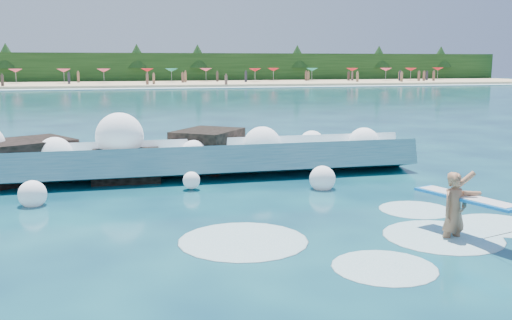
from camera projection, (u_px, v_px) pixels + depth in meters
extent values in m
plane|color=#061E37|center=(209.00, 237.00, 11.70)|extent=(200.00, 200.00, 0.00)
cube|color=tan|center=(123.00, 84.00, 86.17)|extent=(140.00, 20.00, 0.40)
cube|color=silver|center=(125.00, 88.00, 75.69)|extent=(140.00, 5.00, 0.08)
cube|color=black|center=(121.00, 68.00, 95.33)|extent=(140.00, 4.00, 5.00)
cube|color=teal|center=(158.00, 165.00, 17.59)|extent=(16.38, 2.49, 1.37)
cube|color=white|center=(156.00, 148.00, 18.29)|extent=(16.38, 1.15, 0.64)
cube|color=black|center=(24.00, 164.00, 17.28)|extent=(3.28, 3.04, 1.43)
cube|color=black|center=(126.00, 167.00, 17.26)|extent=(2.05, 1.62, 1.10)
cube|color=black|center=(208.00, 153.00, 19.03)|extent=(2.74, 2.82, 1.54)
imported|color=#A46E4C|center=(454.00, 213.00, 11.42)|extent=(0.68, 0.53, 1.66)
cube|color=blue|center=(466.00, 198.00, 11.49)|extent=(1.19, 2.32, 0.06)
cube|color=white|center=(466.00, 197.00, 11.49)|extent=(1.04, 2.11, 0.06)
cylinder|color=black|center=(501.00, 234.00, 10.34)|extent=(0.01, 0.91, 0.43)
sphere|color=white|center=(55.00, 155.00, 17.03)|extent=(1.06, 1.06, 1.06)
sphere|color=white|center=(120.00, 136.00, 17.58)|extent=(1.46, 1.46, 1.46)
sphere|color=white|center=(194.00, 153.00, 17.82)|extent=(0.80, 0.80, 0.80)
sphere|color=white|center=(262.00, 145.00, 18.35)|extent=(1.23, 1.23, 1.23)
sphere|color=white|center=(312.00, 144.00, 19.51)|extent=(0.90, 0.90, 0.90)
sphere|color=white|center=(364.00, 143.00, 19.16)|extent=(1.07, 1.07, 1.07)
sphere|color=white|center=(32.00, 194.00, 14.20)|extent=(0.70, 0.70, 0.70)
sphere|color=white|center=(191.00, 180.00, 15.94)|extent=(0.49, 0.49, 0.49)
sphere|color=white|center=(322.00, 179.00, 16.07)|extent=(0.74, 0.74, 0.74)
ellipsoid|color=silver|center=(443.00, 237.00, 11.70)|extent=(2.44, 2.44, 0.12)
ellipsoid|color=silver|center=(384.00, 267.00, 9.94)|extent=(1.86, 1.86, 0.09)
ellipsoid|color=silver|center=(497.00, 225.00, 12.52)|extent=(1.92, 1.92, 0.10)
ellipsoid|color=silver|center=(243.00, 241.00, 11.42)|extent=(2.64, 2.64, 0.13)
ellipsoid|color=silver|center=(416.00, 210.00, 13.82)|extent=(1.77, 1.77, 0.09)
cone|color=#DA4063|center=(15.00, 71.00, 84.31)|extent=(2.00, 2.00, 0.50)
cone|color=#DA4063|center=(64.00, 71.00, 84.77)|extent=(2.00, 2.00, 0.50)
cone|color=#DA4063|center=(104.00, 70.00, 85.63)|extent=(2.00, 2.00, 0.50)
cone|color=red|center=(147.00, 70.00, 89.65)|extent=(2.00, 2.00, 0.50)
cone|color=#148073|center=(171.00, 70.00, 89.91)|extent=(2.00, 2.00, 0.50)
cone|color=#DA4063|center=(206.00, 70.00, 92.97)|extent=(2.00, 2.00, 0.50)
cone|color=red|center=(255.00, 70.00, 91.03)|extent=(2.00, 2.00, 0.50)
cone|color=red|center=(273.00, 70.00, 95.22)|extent=(2.00, 2.00, 0.50)
cone|color=#148073|center=(312.00, 70.00, 95.49)|extent=(2.00, 2.00, 0.50)
cone|color=red|center=(352.00, 70.00, 95.32)|extent=(2.00, 2.00, 0.50)
cone|color=#DA4063|center=(386.00, 69.00, 96.13)|extent=(2.00, 2.00, 0.50)
cone|color=red|center=(411.00, 69.00, 97.20)|extent=(2.00, 2.00, 0.50)
cone|color=red|center=(438.00, 69.00, 103.36)|extent=(2.00, 2.00, 0.50)
cube|color=#3F332D|center=(7.00, 79.00, 82.20)|extent=(0.35, 0.22, 1.39)
cube|color=#262633|center=(213.00, 77.00, 90.32)|extent=(0.35, 0.22, 1.47)
cube|color=brown|center=(427.00, 76.00, 99.01)|extent=(0.35, 0.22, 1.56)
cube|color=#262633|center=(408.00, 76.00, 99.52)|extent=(0.35, 0.22, 1.38)
cube|color=#3F332D|center=(250.00, 76.00, 94.07)|extent=(0.35, 0.22, 1.49)
cube|color=#8C664C|center=(27.00, 79.00, 79.60)|extent=(0.35, 0.22, 1.60)
cube|color=#262633|center=(361.00, 77.00, 90.73)|extent=(0.35, 0.22, 1.44)
cube|color=#3F332D|center=(217.00, 76.00, 91.59)|extent=(0.35, 0.22, 1.62)
cube|color=brown|center=(402.00, 77.00, 91.12)|extent=(0.35, 0.22, 1.39)
cube|color=#8C664C|center=(56.00, 83.00, 75.58)|extent=(0.35, 0.22, 1.38)
cube|color=#262633|center=(200.00, 77.00, 90.58)|extent=(0.35, 0.22, 1.57)
cube|color=brown|center=(185.00, 78.00, 88.22)|extent=(0.35, 0.22, 1.39)
cube|color=#3F332D|center=(425.00, 76.00, 96.98)|extent=(0.35, 0.22, 1.47)
cube|color=#8C664C|center=(157.00, 77.00, 88.96)|extent=(0.35, 0.22, 1.58)
cube|color=#8C664C|center=(161.00, 79.00, 83.88)|extent=(0.35, 0.22, 1.39)
cube|color=#262633|center=(88.00, 78.00, 87.61)|extent=(0.35, 0.22, 1.44)
cube|color=brown|center=(260.00, 77.00, 89.36)|extent=(0.35, 0.22, 1.57)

